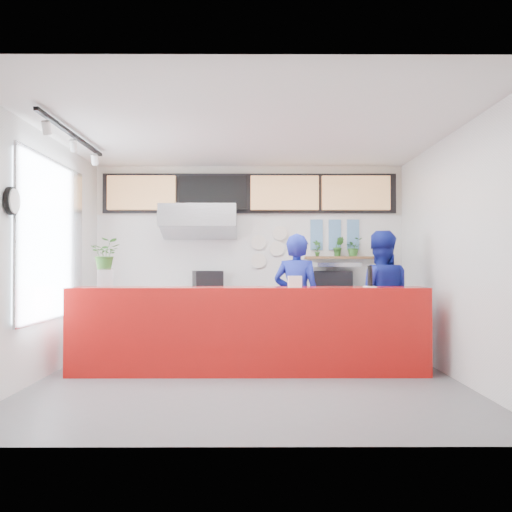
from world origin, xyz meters
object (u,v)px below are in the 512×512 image
(panini_oven, at_px, (208,283))
(staff_center, at_px, (297,300))
(service_counter, at_px, (248,330))
(staff_right, at_px, (380,298))
(espresso_machine, at_px, (334,283))
(pepper_mill, at_px, (370,276))

(panini_oven, distance_m, staff_center, 1.81)
(service_counter, bearing_deg, panini_oven, 110.23)
(staff_right, bearing_deg, staff_center, 9.94)
(panini_oven, xyz_separation_m, espresso_machine, (2.00, 0.00, -0.00))
(espresso_machine, height_order, pepper_mill, pepper_mill)
(panini_oven, relative_size, espresso_machine, 0.72)
(panini_oven, distance_m, pepper_mill, 2.89)
(staff_right, distance_m, pepper_mill, 0.80)
(service_counter, relative_size, espresso_machine, 7.50)
(staff_right, height_order, pepper_mill, staff_right)
(espresso_machine, xyz_separation_m, staff_right, (0.48, -1.18, -0.17))
(staff_right, bearing_deg, pepper_mill, 75.74)
(staff_center, bearing_deg, pepper_mill, 164.34)
(service_counter, xyz_separation_m, staff_center, (0.66, 0.58, 0.35))
(service_counter, bearing_deg, pepper_mill, -2.25)
(panini_oven, distance_m, staff_right, 2.75)
(service_counter, bearing_deg, staff_right, 18.96)
(service_counter, xyz_separation_m, staff_right, (1.82, 0.62, 0.38))
(staff_center, distance_m, staff_right, 1.15)
(pepper_mill, bearing_deg, espresso_machine, 96.06)
(staff_center, bearing_deg, panini_oven, -21.94)
(pepper_mill, bearing_deg, panini_oven, 139.80)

